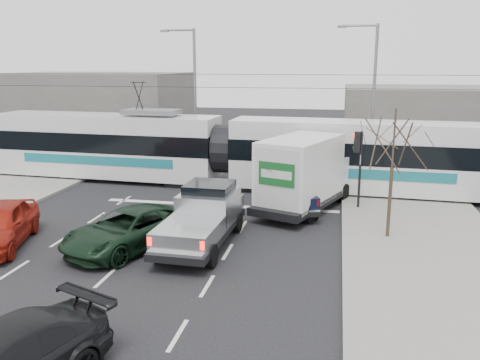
% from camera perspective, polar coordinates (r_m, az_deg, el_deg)
% --- Properties ---
extents(ground, '(120.00, 120.00, 0.00)m').
position_cam_1_polar(ground, '(19.33, -6.37, -7.67)').
color(ground, black).
rests_on(ground, ground).
extents(sidewalk_right, '(6.00, 60.00, 0.15)m').
position_cam_1_polar(sidewalk_right, '(18.84, 21.14, -8.84)').
color(sidewalk_right, gray).
rests_on(sidewalk_right, ground).
extents(rails, '(60.00, 1.60, 0.03)m').
position_cam_1_polar(rails, '(28.61, -0.45, -0.71)').
color(rails, '#33302D').
rests_on(rails, ground).
extents(building_left, '(14.00, 10.00, 6.00)m').
position_cam_1_polar(building_left, '(43.98, -15.55, 7.60)').
color(building_left, slate).
rests_on(building_left, ground).
extents(building_right, '(12.00, 10.00, 5.00)m').
position_cam_1_polar(building_right, '(41.97, 19.93, 6.37)').
color(building_right, slate).
rests_on(building_right, ground).
extents(bare_tree, '(2.40, 2.40, 5.00)m').
position_cam_1_polar(bare_tree, '(20.08, 16.86, 3.83)').
color(bare_tree, '#47382B').
rests_on(bare_tree, ground).
extents(traffic_signal, '(0.44, 0.44, 3.60)m').
position_cam_1_polar(traffic_signal, '(24.10, 13.12, 2.97)').
color(traffic_signal, black).
rests_on(traffic_signal, ground).
extents(street_lamp_near, '(2.38, 0.25, 9.00)m').
position_cam_1_polar(street_lamp_near, '(31.34, 14.46, 9.53)').
color(street_lamp_near, slate).
rests_on(street_lamp_near, ground).
extents(street_lamp_far, '(2.38, 0.25, 9.00)m').
position_cam_1_polar(street_lamp_far, '(34.66, -5.37, 10.18)').
color(street_lamp_far, slate).
rests_on(street_lamp_far, ground).
extents(catenary, '(60.00, 0.20, 7.00)m').
position_cam_1_polar(catenary, '(27.94, -0.47, 7.02)').
color(catenary, black).
rests_on(catenary, ground).
extents(tram, '(28.13, 4.40, 5.72)m').
position_cam_1_polar(tram, '(28.44, -1.78, 3.36)').
color(tram, silver).
rests_on(tram, ground).
extents(silver_pickup, '(2.35, 6.11, 2.19)m').
position_cam_1_polar(silver_pickup, '(19.57, -4.06, -4.00)').
color(silver_pickup, black).
rests_on(silver_pickup, ground).
extents(box_truck, '(4.71, 7.38, 3.49)m').
position_cam_1_polar(box_truck, '(24.00, 7.40, 0.70)').
color(box_truck, black).
rests_on(box_truck, ground).
extents(navy_pickup, '(3.20, 4.84, 1.92)m').
position_cam_1_polar(navy_pickup, '(23.94, 5.28, -1.20)').
color(navy_pickup, black).
rests_on(navy_pickup, ground).
extents(green_car, '(4.43, 5.90, 1.49)m').
position_cam_1_polar(green_car, '(19.47, -12.37, -5.43)').
color(green_car, black).
rests_on(green_car, ground).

